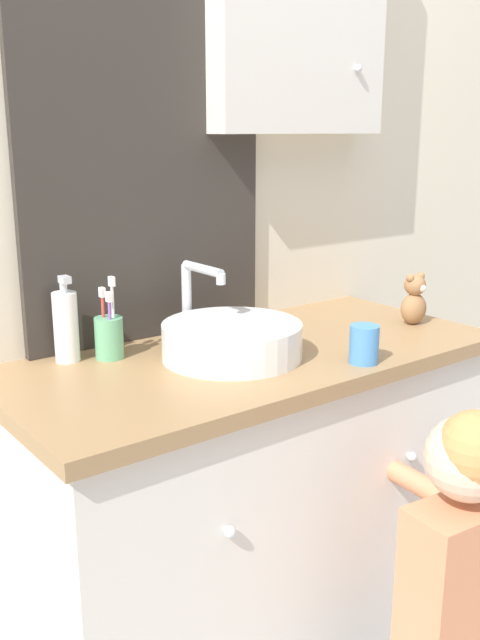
% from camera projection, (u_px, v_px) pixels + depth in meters
% --- Properties ---
extents(wall_back, '(3.20, 0.18, 2.50)m').
position_uv_depth(wall_back, '(187.00, 163.00, 1.78)').
color(wall_back, beige).
rests_on(wall_back, ground_plane).
extents(vanity_counter, '(1.18, 0.54, 0.87)m').
position_uv_depth(vanity_counter, '(254.00, 519.00, 1.77)').
color(vanity_counter, silver).
rests_on(vanity_counter, ground_plane).
extents(sink_basin, '(0.32, 0.36, 0.20)m').
position_uv_depth(sink_basin, '(231.00, 339.00, 1.60)').
color(sink_basin, white).
rests_on(sink_basin, vanity_counter).
extents(toothbrush_holder, '(0.06, 0.06, 0.19)m').
position_uv_depth(toothbrush_holder, '(109.00, 336.00, 1.59)').
color(toothbrush_holder, '#66B27F').
rests_on(toothbrush_holder, vanity_counter).
extents(soap_dispenser, '(0.05, 0.05, 0.19)m').
position_uv_depth(soap_dispenser, '(66.00, 326.00, 1.57)').
color(soap_dispenser, white).
rests_on(soap_dispenser, vanity_counter).
extents(child_figure, '(0.25, 0.43, 0.87)m').
position_uv_depth(child_figure, '(457.00, 577.00, 1.43)').
color(child_figure, slate).
rests_on(child_figure, ground_plane).
extents(teddy_bear, '(0.08, 0.06, 0.14)m').
position_uv_depth(teddy_bear, '(414.00, 300.00, 1.87)').
color(teddy_bear, '#9E7047').
rests_on(teddy_bear, vanity_counter).
extents(drinking_cup, '(0.07, 0.07, 0.09)m').
position_uv_depth(drinking_cup, '(364.00, 344.00, 1.56)').
color(drinking_cup, '#4789D1').
rests_on(drinking_cup, vanity_counter).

